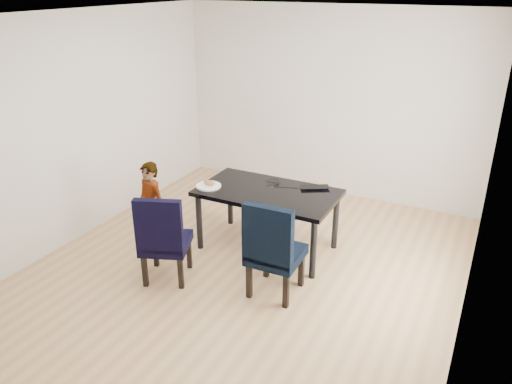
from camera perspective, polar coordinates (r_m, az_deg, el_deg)
The scene contains 14 objects.
floor at distance 5.71m, azimuth -0.92°, elevation -8.61°, with size 4.50×5.00×0.01m, color tan.
ceiling at distance 4.86m, azimuth -1.13°, elevation 19.64°, with size 4.50×5.00×0.01m, color white.
wall_back at distance 7.35m, azimuth 8.29°, elevation 9.99°, with size 4.50×0.01×2.70m, color silver.
wall_front at distance 3.33m, azimuth -21.81°, elevation -8.60°, with size 4.50×0.01×2.70m, color white.
wall_left at distance 6.45m, azimuth -19.16°, elevation 7.06°, with size 0.01×5.00×2.70m, color white.
wall_right at distance 4.59m, azimuth 24.71°, elevation -0.21°, with size 0.01×5.00×2.70m, color white.
dining_table at distance 5.92m, azimuth 1.32°, elevation -3.20°, with size 1.60×0.90×0.75m, color black.
chair_left at distance 5.38m, azimuth -10.30°, elevation -4.93°, with size 0.48×0.50×1.01m, color black.
chair_right at distance 5.04m, azimuth 2.33°, elevation -6.24°, with size 0.51×0.53×1.06m, color black.
child at distance 5.93m, azimuth -11.90°, elevation -1.77°, with size 0.40×0.26×1.10m, color #FF5515.
plate at distance 5.90m, azimuth -5.46°, elevation 0.70°, with size 0.30×0.30×0.02m, color white.
sandwich at distance 5.89m, azimuth -5.39°, elevation 1.07°, with size 0.15×0.07×0.06m, color #A66E3B.
laptop at distance 5.90m, azimuth 6.66°, elevation 0.70°, with size 0.33×0.21×0.03m, color black.
cable_tangle at distance 5.90m, azimuth 1.92°, elevation 0.76°, with size 0.14×0.14×0.01m, color black.
Camera 1 is at (2.27, -4.28, 3.02)m, focal length 35.00 mm.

